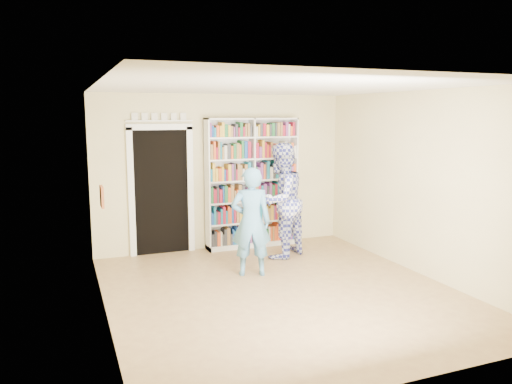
% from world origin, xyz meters
% --- Properties ---
extents(floor, '(5.00, 5.00, 0.00)m').
position_xyz_m(floor, '(0.00, 0.00, 0.00)').
color(floor, '#8F6845').
rests_on(floor, ground).
extents(ceiling, '(5.00, 5.00, 0.00)m').
position_xyz_m(ceiling, '(0.00, 0.00, 2.70)').
color(ceiling, white).
rests_on(ceiling, wall_back).
extents(wall_back, '(4.50, 0.00, 4.50)m').
position_xyz_m(wall_back, '(0.00, 2.50, 1.35)').
color(wall_back, beige).
rests_on(wall_back, floor).
extents(wall_left, '(0.00, 5.00, 5.00)m').
position_xyz_m(wall_left, '(-2.25, 0.00, 1.35)').
color(wall_left, beige).
rests_on(wall_left, floor).
extents(wall_right, '(0.00, 5.00, 5.00)m').
position_xyz_m(wall_right, '(2.25, 0.00, 1.35)').
color(wall_right, beige).
rests_on(wall_right, floor).
extents(bookshelf, '(1.67, 0.31, 2.29)m').
position_xyz_m(bookshelf, '(0.48, 2.34, 1.16)').
color(bookshelf, white).
rests_on(bookshelf, floor).
extents(doorway, '(1.10, 0.08, 2.43)m').
position_xyz_m(doorway, '(-1.10, 2.48, 1.18)').
color(doorway, black).
rests_on(doorway, floor).
extents(wall_art, '(0.03, 0.25, 0.25)m').
position_xyz_m(wall_art, '(-2.23, 0.20, 1.40)').
color(wall_art, brown).
rests_on(wall_art, wall_left).
extents(man_blue, '(0.67, 0.53, 1.60)m').
position_xyz_m(man_blue, '(-0.11, 0.83, 0.80)').
color(man_blue, '#5898C5').
rests_on(man_blue, floor).
extents(man_plaid, '(1.16, 1.09, 1.90)m').
position_xyz_m(man_plaid, '(0.68, 1.54, 0.95)').
color(man_plaid, '#33389C').
rests_on(man_plaid, floor).
extents(paper_sheet, '(0.19, 0.12, 0.30)m').
position_xyz_m(paper_sheet, '(0.76, 1.37, 1.02)').
color(paper_sheet, white).
rests_on(paper_sheet, man_plaid).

